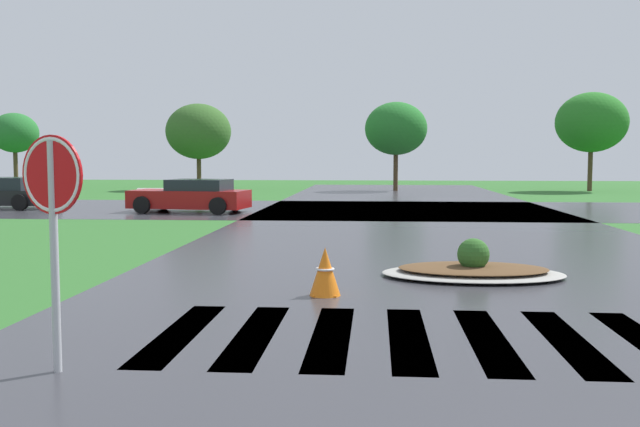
# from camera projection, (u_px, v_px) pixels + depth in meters

# --- Properties ---
(asphalt_roadway) EXTENTS (11.63, 80.00, 0.01)m
(asphalt_roadway) POSITION_uv_depth(u_px,v_px,m) (446.00, 271.00, 12.89)
(asphalt_roadway) COLOR #35353A
(asphalt_roadway) RESTS_ON ground
(asphalt_cross_road) EXTENTS (90.00, 10.47, 0.01)m
(asphalt_cross_road) POSITION_uv_depth(u_px,v_px,m) (408.00, 210.00, 27.95)
(asphalt_cross_road) COLOR #35353A
(asphalt_cross_road) RESTS_ON ground
(crosswalk_stripes) EXTENTS (7.65, 3.00, 0.01)m
(crosswalk_stripes) POSITION_uv_depth(u_px,v_px,m) (487.00, 339.00, 8.12)
(crosswalk_stripes) COLOR white
(crosswalk_stripes) RESTS_ON ground
(stop_sign) EXTENTS (0.72, 0.30, 2.31)m
(stop_sign) POSITION_uv_depth(u_px,v_px,m) (53.00, 198.00, 6.73)
(stop_sign) COLOR #B2B5BA
(stop_sign) RESTS_ON ground
(median_island) EXTENTS (3.17, 1.94, 0.68)m
(median_island) POSITION_uv_depth(u_px,v_px,m) (473.00, 269.00, 12.30)
(median_island) COLOR #9E9B93
(median_island) RESTS_ON ground
(car_dark_suv) EXTENTS (4.60, 2.38, 1.26)m
(car_dark_suv) POSITION_uv_depth(u_px,v_px,m) (0.00, 194.00, 28.66)
(car_dark_suv) COLOR black
(car_dark_suv) RESTS_ON ground
(car_silver_hatch) EXTENTS (4.56, 2.57, 1.25)m
(car_silver_hatch) POSITION_uv_depth(u_px,v_px,m) (191.00, 196.00, 26.65)
(car_silver_hatch) COLOR maroon
(car_silver_hatch) RESTS_ON ground
(drainage_pipe_stack) EXTENTS (1.39, 0.85, 0.74)m
(drainage_pipe_stack) POSITION_uv_depth(u_px,v_px,m) (153.00, 197.00, 30.68)
(drainage_pipe_stack) COLOR #9E9B93
(drainage_pipe_stack) RESTS_ON ground
(traffic_cone) EXTENTS (0.47, 0.47, 0.74)m
(traffic_cone) POSITION_uv_depth(u_px,v_px,m) (325.00, 272.00, 10.63)
(traffic_cone) COLOR orange
(traffic_cone) RESTS_ON ground
(background_treeline) EXTENTS (40.63, 4.74, 6.01)m
(background_treeline) POSITION_uv_depth(u_px,v_px,m) (349.00, 128.00, 43.99)
(background_treeline) COLOR #4C3823
(background_treeline) RESTS_ON ground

